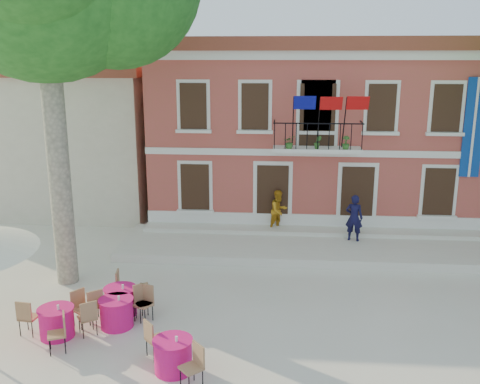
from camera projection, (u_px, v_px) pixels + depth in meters
name	position (u px, v px, depth m)	size (l,w,h in m)	color
ground	(253.00, 303.00, 15.17)	(90.00, 90.00, 0.00)	beige
main_building	(311.00, 126.00, 23.72)	(13.50, 9.59, 7.50)	#B74642
neighbor_west	(70.00, 133.00, 25.74)	(9.40, 9.40, 6.40)	beige
terrace	(315.00, 247.00, 19.22)	(14.00, 3.40, 0.30)	silver
pedestrian_navy	(354.00, 218.00, 19.27)	(0.62, 0.41, 1.71)	black
pedestrian_orange	(279.00, 211.00, 20.35)	(0.78, 0.60, 1.60)	#BF7D16
cafe_table_0	(121.00, 299.00, 14.45)	(1.85, 1.74, 0.95)	#D81451
cafe_table_1	(173.00, 354.00, 11.82)	(1.60, 1.70, 0.95)	#D81451
cafe_table_2	(56.00, 321.00, 13.29)	(1.72, 1.86, 0.95)	#D81451
cafe_table_3	(116.00, 312.00, 13.78)	(1.80, 1.47, 0.95)	#D81451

